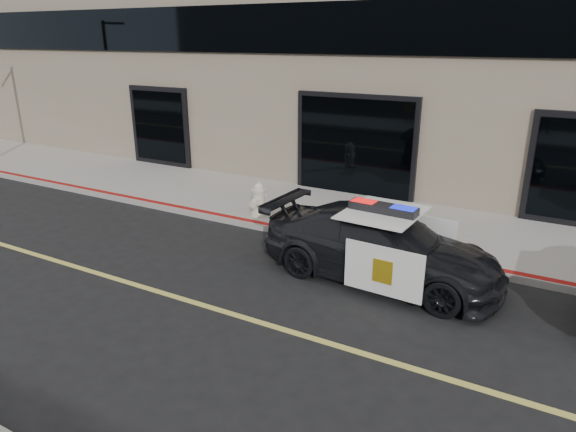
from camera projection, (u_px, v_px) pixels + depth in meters
The scene contains 4 objects.
ground at pixel (246, 318), 8.27m from camera, with size 120.00×120.00×0.00m, color black.
sidewalk_n at pixel (364, 219), 12.57m from camera, with size 60.00×3.50×0.15m, color gray.
police_car at pixel (381, 246), 9.43m from camera, with size 2.34×4.67×1.46m.
fire_hydrant at pixel (259, 200), 12.44m from camera, with size 0.38×0.53×0.84m.
Camera 1 is at (4.13, -6.01, 4.29)m, focal length 32.00 mm.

